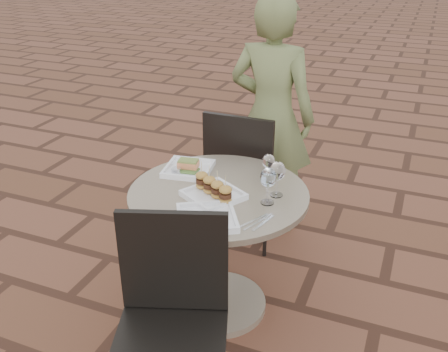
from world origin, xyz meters
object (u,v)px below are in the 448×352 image
at_px(chair_near, 172,308).
at_px(diner, 271,117).
at_px(plate_sliders, 213,191).
at_px(plate_tuna, 207,218).
at_px(plate_salmon, 188,168).
at_px(cafe_table, 219,233).
at_px(chair_far, 243,168).

xyz_separation_m(chair_near, diner, (-0.11, 1.64, 0.25)).
xyz_separation_m(plate_sliders, plate_tuna, (0.06, -0.21, -0.02)).
height_order(diner, plate_salmon, diner).
distance_m(plate_salmon, plate_tuna, 0.52).
height_order(cafe_table, plate_salmon, plate_salmon).
bearing_deg(diner, plate_tuna, 97.62).
bearing_deg(chair_near, plate_sliders, 77.74).
bearing_deg(diner, plate_sliders, 95.29).
distance_m(diner, plate_tuna, 1.26).
relative_size(cafe_table, plate_salmon, 3.24).
xyz_separation_m(diner, plate_sliders, (0.03, -1.04, -0.03)).
bearing_deg(plate_sliders, chair_far, 98.55).
height_order(chair_far, chair_near, same).
bearing_deg(plate_tuna, cafe_table, 102.30).
xyz_separation_m(chair_far, diner, (0.07, 0.32, 0.25)).
distance_m(cafe_table, chair_far, 0.66).
bearing_deg(chair_far, chair_near, 97.67).
bearing_deg(cafe_table, chair_far, 99.20).
bearing_deg(plate_tuna, plate_sliders, 105.45).
distance_m(plate_salmon, plate_sliders, 0.33).
xyz_separation_m(chair_far, plate_tuna, (0.17, -0.93, 0.20)).
xyz_separation_m(cafe_table, chair_far, (-0.11, 0.65, 0.07)).
bearing_deg(chair_near, chair_far, 78.43).
bearing_deg(cafe_table, plate_salmon, 147.86).
distance_m(chair_far, plate_salmon, 0.56).
relative_size(chair_far, plate_tuna, 2.64).
height_order(chair_near, plate_tuna, chair_near).
distance_m(cafe_table, plate_tuna, 0.39).
relative_size(cafe_table, chair_near, 0.97).
height_order(cafe_table, chair_near, chair_near).
xyz_separation_m(cafe_table, diner, (-0.03, 0.97, 0.31)).
relative_size(chair_near, diner, 0.58).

